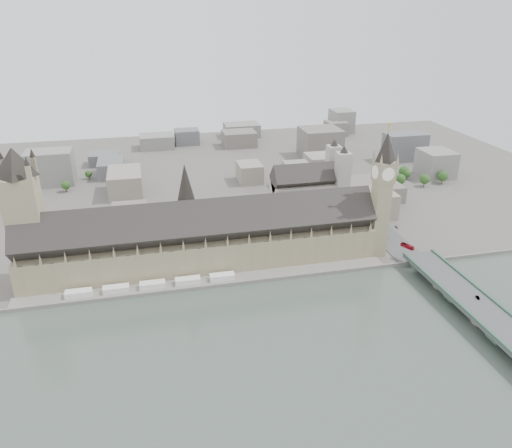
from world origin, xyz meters
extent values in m
plane|color=#595651|center=(0.00, 0.00, 0.00)|extent=(900.00, 900.00, 0.00)
cube|color=gray|center=(0.00, -15.00, 1.50)|extent=(600.00, 1.50, 3.00)
cube|color=gray|center=(0.00, -7.50, 1.00)|extent=(270.00, 15.00, 2.00)
cube|color=white|center=(-90.00, -7.00, 4.00)|extent=(18.00, 7.00, 4.00)
cube|color=white|center=(-65.00, -7.00, 4.00)|extent=(18.00, 7.00, 4.00)
cube|color=white|center=(-40.00, -7.00, 4.00)|extent=(18.00, 7.00, 4.00)
cube|color=white|center=(-15.00, -7.00, 4.00)|extent=(18.00, 7.00, 4.00)
cube|color=white|center=(10.00, -7.00, 4.00)|extent=(18.00, 7.00, 4.00)
cube|color=tan|center=(0.00, 20.00, 12.50)|extent=(265.00, 40.00, 25.00)
cube|color=#2A2725|center=(0.00, 20.00, 35.08)|extent=(265.00, 40.73, 40.73)
cube|color=tan|center=(138.00, 8.00, 31.00)|extent=(12.00, 12.00, 62.00)
cube|color=gray|center=(138.00, 8.00, 70.00)|extent=(14.00, 14.00, 16.00)
cylinder|color=white|center=(145.20, 8.00, 70.00)|extent=(0.60, 10.00, 10.00)
cylinder|color=white|center=(130.80, 8.00, 70.00)|extent=(0.60, 10.00, 10.00)
cylinder|color=white|center=(138.00, 15.20, 70.00)|extent=(10.00, 0.60, 10.00)
cylinder|color=white|center=(138.00, 0.80, 70.00)|extent=(10.00, 0.60, 10.00)
cone|color=black|center=(138.00, 8.00, 89.00)|extent=(17.00, 17.00, 22.00)
cylinder|color=gold|center=(138.00, 8.00, 103.00)|extent=(1.00, 1.00, 6.00)
sphere|color=gold|center=(138.00, 8.00, 106.50)|extent=(2.00, 2.00, 2.00)
cone|color=gray|center=(144.50, 14.50, 82.00)|extent=(2.40, 2.40, 8.00)
cone|color=gray|center=(131.50, 14.50, 82.00)|extent=(2.40, 2.40, 8.00)
cone|color=gray|center=(144.50, 1.50, 82.00)|extent=(2.40, 2.40, 8.00)
cone|color=gray|center=(131.50, 1.50, 82.00)|extent=(2.40, 2.40, 8.00)
cube|color=tan|center=(-122.00, 26.00, 40.00)|extent=(23.00, 23.00, 80.00)
cone|color=black|center=(-122.00, 26.00, 90.00)|extent=(30.00, 30.00, 20.00)
cylinder|color=gray|center=(-10.00, 26.00, 43.00)|extent=(12.00, 12.00, 20.00)
cone|color=black|center=(-10.00, 26.00, 67.00)|extent=(13.00, 13.00, 28.00)
cube|color=#474749|center=(162.00, -87.50, 5.12)|extent=(25.00, 325.00, 10.25)
cube|color=#A6A295|center=(105.00, 95.00, 17.00)|extent=(60.00, 28.00, 34.00)
cube|color=#2A2725|center=(105.00, 95.00, 39.00)|extent=(60.00, 28.28, 28.28)
cube|color=#A6A295|center=(137.00, 107.00, 32.00)|extent=(12.00, 12.00, 64.00)
cube|color=#A6A295|center=(137.00, 83.00, 32.00)|extent=(12.00, 12.00, 64.00)
imported|color=#A91320|center=(157.34, -6.53, 11.85)|extent=(7.27, 11.59, 3.21)
imported|color=gray|center=(166.07, -83.23, 10.92)|extent=(2.28, 4.28, 1.34)
imported|color=gray|center=(167.52, 30.67, 10.88)|extent=(1.99, 4.42, 1.26)
camera|label=1|loc=(-37.40, -320.49, 186.64)|focal=35.00mm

